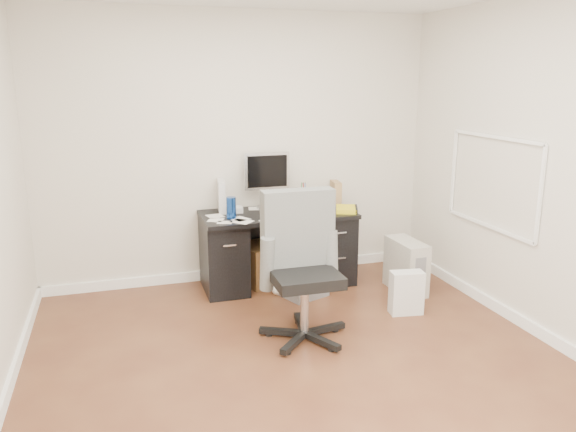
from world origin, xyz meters
name	(u,v)px	position (x,y,z in m)	size (l,w,h in m)	color
ground	(301,365)	(0.00, 0.00, 0.00)	(4.00, 4.00, 0.00)	#4D2619
room_shell	(306,138)	(0.03, 0.03, 1.66)	(4.02, 4.02, 2.71)	silver
desk	(278,246)	(0.30, 1.65, 0.40)	(1.50, 0.70, 0.75)	black
loose_papers	(259,215)	(0.10, 1.60, 0.75)	(1.10, 0.60, 0.00)	white
lcd_monitor	(267,180)	(0.25, 1.86, 1.04)	(0.46, 0.26, 0.58)	#B5B5BA
keyboard	(296,211)	(0.48, 1.61, 0.76)	(0.38, 0.13, 0.02)	black
computer_mouse	(318,207)	(0.73, 1.65, 0.78)	(0.06, 0.06, 0.06)	#B5B5BA
travel_mug	(231,208)	(-0.18, 1.56, 0.85)	(0.09, 0.09, 0.21)	#16419C
white_binder	(221,196)	(-0.22, 1.85, 0.91)	(0.13, 0.28, 0.32)	silver
magazine_file	(336,193)	(0.99, 1.83, 0.87)	(0.10, 0.21, 0.24)	#936947
pen_cup	(304,194)	(0.65, 1.87, 0.87)	(0.10, 0.10, 0.25)	brown
yellow_book	(347,209)	(0.97, 1.49, 0.77)	(0.20, 0.26, 0.05)	yellow
paper_remote	(280,219)	(0.24, 1.38, 0.76)	(0.22, 0.17, 0.02)	white
office_chair	(305,269)	(0.16, 0.40, 0.60)	(0.67, 0.67, 1.19)	#575957
pc_tower	(406,266)	(1.45, 1.10, 0.26)	(0.23, 0.51, 0.51)	#A8A597
shopping_bag	(406,293)	(1.19, 0.61, 0.20)	(0.29, 0.21, 0.39)	silver
wicker_basket	(261,263)	(0.14, 1.75, 0.20)	(0.41, 0.41, 0.41)	#472E15
desk_printer	(304,284)	(0.45, 1.27, 0.11)	(0.38, 0.32, 0.23)	slate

